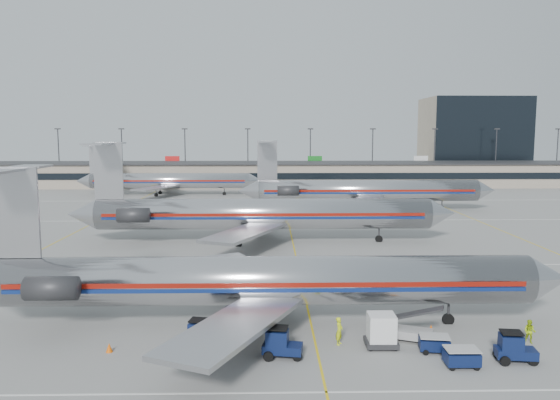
{
  "coord_description": "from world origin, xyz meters",
  "views": [
    {
      "loc": [
        -3.03,
        -45.39,
        13.59
      ],
      "look_at": [
        -1.46,
        29.8,
        4.5
      ],
      "focal_mm": 35.0,
      "sensor_mm": 36.0,
      "label": 1
    }
  ],
  "objects_px": {
    "jet_second_row": "(256,213)",
    "uld_container": "(381,330)",
    "jet_foreground": "(253,280)",
    "tug_center": "(280,344)",
    "belt_loader": "(404,330)"
  },
  "relations": [
    {
      "from": "jet_foreground",
      "to": "jet_second_row",
      "type": "relative_size",
      "value": 0.9
    },
    {
      "from": "jet_second_row",
      "to": "belt_loader",
      "type": "distance_m",
      "value": 34.79
    },
    {
      "from": "belt_loader",
      "to": "jet_foreground",
      "type": "bearing_deg",
      "value": -172.96
    },
    {
      "from": "uld_container",
      "to": "belt_loader",
      "type": "distance_m",
      "value": 2.23
    },
    {
      "from": "tug_center",
      "to": "uld_container",
      "type": "relative_size",
      "value": 1.19
    },
    {
      "from": "tug_center",
      "to": "uld_container",
      "type": "distance_m",
      "value": 6.72
    },
    {
      "from": "jet_foreground",
      "to": "belt_loader",
      "type": "height_order",
      "value": "jet_foreground"
    },
    {
      "from": "jet_second_row",
      "to": "uld_container",
      "type": "height_order",
      "value": "jet_second_row"
    },
    {
      "from": "uld_container",
      "to": "belt_loader",
      "type": "relative_size",
      "value": 0.46
    },
    {
      "from": "uld_container",
      "to": "jet_foreground",
      "type": "bearing_deg",
      "value": 154.25
    },
    {
      "from": "uld_container",
      "to": "belt_loader",
      "type": "bearing_deg",
      "value": 36.96
    },
    {
      "from": "tug_center",
      "to": "jet_foreground",
      "type": "bearing_deg",
      "value": 117.12
    },
    {
      "from": "uld_container",
      "to": "jet_second_row",
      "type": "bearing_deg",
      "value": 105.26
    },
    {
      "from": "jet_foreground",
      "to": "tug_center",
      "type": "bearing_deg",
      "value": -72.67
    },
    {
      "from": "belt_loader",
      "to": "jet_second_row",
      "type": "bearing_deg",
      "value": 130.71
    }
  ]
}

